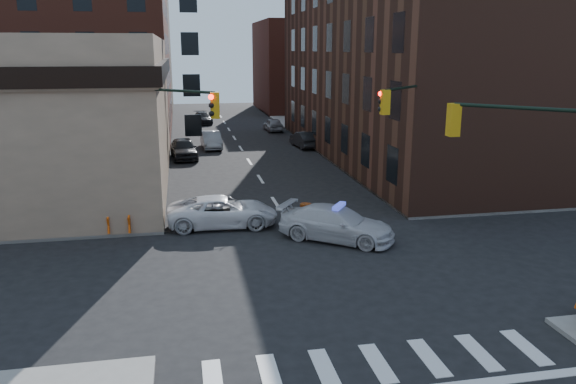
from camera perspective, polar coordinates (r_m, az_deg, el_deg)
name	(u,v)px	position (r m, az deg, el deg)	size (l,w,h in m)	color
ground	(318,270)	(22.09, 3.11, -7.93)	(140.00, 140.00, 0.00)	black
sidewalk_ne	(461,132)	(60.14, 17.13, 5.80)	(34.00, 54.50, 0.15)	gray
apartment_block	(32,9)	(61.43, -24.58, 16.51)	(25.00, 25.00, 24.00)	#58271C
commercial_row_ne	(412,67)	(46.01, 12.49, 12.32)	(14.00, 34.00, 14.00)	#49281D
filler_nw	(95,51)	(82.56, -19.02, 13.35)	(20.00, 18.00, 16.00)	brown
filler_ne	(317,66)	(80.14, 2.96, 12.65)	(16.00, 16.00, 12.00)	#58271C
signal_pole_se	(564,180)	(18.45, 26.23, 1.11)	(5.40, 5.27, 8.00)	black
signal_pole_nw	(162,143)	(25.49, -12.65, 4.91)	(3.58, 3.67, 8.00)	black
signal_pole_ne	(411,135)	(27.70, 12.38, 5.66)	(3.67, 3.58, 8.00)	black
tree_ne_near	(332,109)	(47.75, 4.45, 8.45)	(3.00, 3.00, 4.85)	black
tree_ne_far	(310,100)	(55.47, 2.26, 9.30)	(3.00, 3.00, 4.85)	black
police_car	(337,224)	(25.29, 4.97, -3.21)	(2.13, 5.23, 1.52)	silver
pickup	(223,211)	(27.31, -6.66, -1.98)	(2.44, 5.28, 1.47)	silver
parked_car_wnear	(184,148)	(44.71, -10.55, 4.37)	(1.90, 4.71, 1.61)	black
parked_car_wfar	(211,140)	(48.99, -7.81, 5.25)	(1.54, 4.41, 1.45)	#94969C
parked_car_wdeep	(203,118)	(65.64, -8.65, 7.45)	(1.84, 4.52, 1.31)	black
parked_car_enear	(304,139)	(49.07, 1.67, 5.37)	(1.50, 4.29, 1.41)	black
parked_car_efar	(273,125)	(58.95, -1.51, 6.86)	(1.61, 4.01, 1.37)	gray
pedestrian_a	(91,194)	(30.48, -19.37, -0.21)	(0.71, 0.47, 1.96)	black
pedestrian_b	(58,213)	(27.40, -22.31, -2.03)	(0.97, 0.76, 2.00)	black
pedestrian_c	(15,206)	(29.84, -26.01, -1.30)	(1.08, 0.45, 1.84)	#1F242F
barrel_road	(306,214)	(27.62, 1.79, -2.20)	(0.56, 0.56, 1.00)	#E94B0A
barrel_bank	(175,217)	(27.66, -11.42, -2.53)	(0.53, 0.53, 0.94)	#D26209
barricade_nw_a	(120,223)	(26.84, -16.69, -3.07)	(1.23, 0.61, 0.92)	red
barricade_nw_b	(113,210)	(28.86, -17.39, -1.81)	(1.36, 0.68, 1.02)	#DA500A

